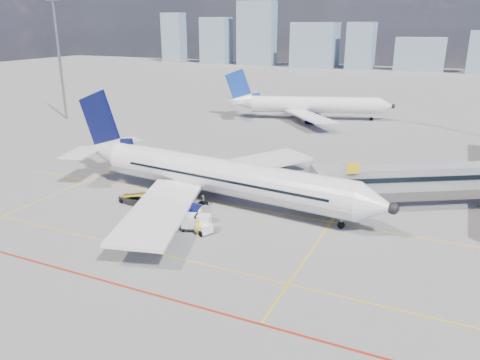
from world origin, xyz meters
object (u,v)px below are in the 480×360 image
(baggage_tug, at_px, (200,224))
(ramp_worker, at_px, (199,227))
(cargo_dolly, at_px, (196,222))
(second_aircraft, at_px, (307,105))
(main_aircraft, at_px, (210,175))
(belt_loader, at_px, (136,200))

(baggage_tug, xyz_separation_m, ramp_worker, (0.36, -0.90, 0.06))
(cargo_dolly, bearing_deg, second_aircraft, 80.38)
(ramp_worker, bearing_deg, baggage_tug, 52.43)
(main_aircraft, bearing_deg, second_aircraft, 100.38)
(second_aircraft, bearing_deg, main_aircraft, -103.80)
(baggage_tug, bearing_deg, main_aircraft, 135.95)
(baggage_tug, height_order, ramp_worker, ramp_worker)
(cargo_dolly, bearing_deg, ramp_worker, -66.69)
(belt_loader, bearing_deg, main_aircraft, 44.72)
(ramp_worker, bearing_deg, cargo_dolly, 70.42)
(main_aircraft, relative_size, second_aircraft, 1.19)
(second_aircraft, xyz_separation_m, baggage_tug, (7.72, -62.31, -2.39))
(cargo_dolly, relative_size, belt_loader, 0.58)
(belt_loader, xyz_separation_m, ramp_worker, (11.07, -4.32, 0.28))
(second_aircraft, distance_m, ramp_worker, 63.76)
(belt_loader, bearing_deg, cargo_dolly, -8.28)
(ramp_worker, bearing_deg, second_aircraft, 38.12)
(baggage_tug, xyz_separation_m, cargo_dolly, (-0.48, 0.11, 0.12))
(baggage_tug, height_order, cargo_dolly, cargo_dolly)
(second_aircraft, bearing_deg, ramp_worker, -101.18)
(cargo_dolly, xyz_separation_m, ramp_worker, (0.83, -1.00, -0.06))
(baggage_tug, bearing_deg, belt_loader, -172.97)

